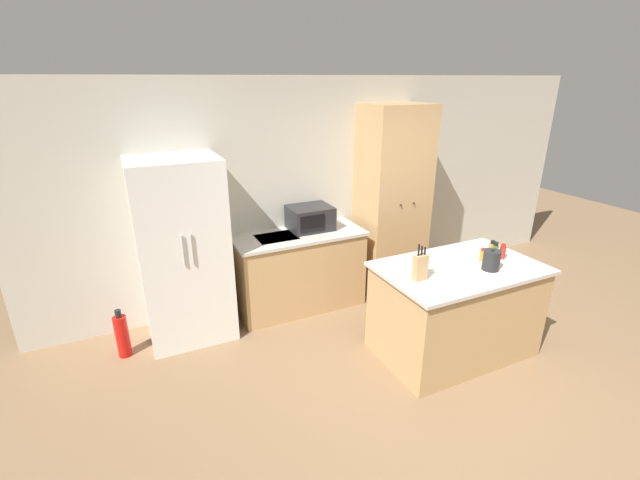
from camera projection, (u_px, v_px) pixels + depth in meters
The scene contains 14 objects.
ground_plane at pixel (461, 390), 3.76m from camera, with size 14.00×14.00×0.00m, color #846647.
wall_back at pixel (340, 188), 5.26m from camera, with size 7.20×0.06×2.60m.
refrigerator at pixel (183, 252), 4.29m from camera, with size 0.85×0.72×1.88m.
back_counter at pixel (299, 270), 5.00m from camera, with size 1.50×0.65×0.92m.
pantry_cabinet at pixel (392, 201), 5.25m from camera, with size 0.77×0.63×2.30m.
kitchen_island at pixel (455, 309), 4.16m from camera, with size 1.52×0.96×0.92m.
microwave at pixel (310, 218), 4.93m from camera, with size 0.49×0.41×0.27m.
knife_block at pixel (420, 267), 3.69m from camera, with size 0.12×0.07×0.34m.
spice_bottle_tall_dark at pixel (495, 251), 4.12m from camera, with size 0.05×0.05×0.18m.
spice_bottle_short_red at pixel (502, 252), 4.15m from camera, with size 0.06×0.06×0.15m.
spice_bottle_amber_oil at pixel (492, 249), 4.19m from camera, with size 0.06×0.06×0.16m.
spice_bottle_green_herb at pixel (482, 255), 4.10m from camera, with size 0.05×0.05×0.13m.
kettle at pixel (491, 260), 3.89m from camera, with size 0.15×0.15×0.21m.
fire_extinguisher at pixel (122, 336), 4.16m from camera, with size 0.12×0.12×0.51m.
Camera 1 is at (-2.42, -2.22, 2.58)m, focal length 24.00 mm.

